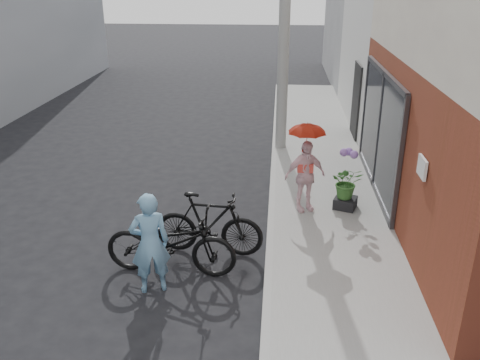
# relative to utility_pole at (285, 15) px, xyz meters

# --- Properties ---
(ground) EXTENTS (80.00, 80.00, 0.00)m
(ground) POSITION_rel_utility_pole_xyz_m (-1.10, -6.00, -3.50)
(ground) COLOR black
(ground) RESTS_ON ground
(sidewalk) EXTENTS (2.20, 24.00, 0.12)m
(sidewalk) POSITION_rel_utility_pole_xyz_m (1.00, -4.00, -3.44)
(sidewalk) COLOR gray
(sidewalk) RESTS_ON ground
(curb) EXTENTS (0.12, 24.00, 0.12)m
(curb) POSITION_rel_utility_pole_xyz_m (-0.16, -4.00, -3.44)
(curb) COLOR #9E9E99
(curb) RESTS_ON ground
(utility_pole) EXTENTS (0.28, 0.28, 7.00)m
(utility_pole) POSITION_rel_utility_pole_xyz_m (0.00, 0.00, 0.00)
(utility_pole) COLOR #9E9E99
(utility_pole) RESTS_ON ground
(officer) EXTENTS (0.68, 0.56, 1.60)m
(officer) POSITION_rel_utility_pole_xyz_m (-1.90, -6.57, -2.70)
(officer) COLOR #6C9EC0
(officer) RESTS_ON ground
(bike_left) EXTENTS (2.14, 0.86, 1.10)m
(bike_left) POSITION_rel_utility_pole_xyz_m (-1.71, -6.08, -2.95)
(bike_left) COLOR black
(bike_left) RESTS_ON ground
(bike_right) EXTENTS (1.89, 0.68, 1.11)m
(bike_right) POSITION_rel_utility_pole_xyz_m (-1.19, -5.43, -2.94)
(bike_right) COLOR black
(bike_right) RESTS_ON ground
(kimono_woman) EXTENTS (0.90, 0.64, 1.42)m
(kimono_woman) POSITION_rel_utility_pole_xyz_m (0.47, -3.82, -2.67)
(kimono_woman) COLOR #FFD5DC
(kimono_woman) RESTS_ON sidewalk
(parasol) EXTENTS (0.69, 0.69, 0.61)m
(parasol) POSITION_rel_utility_pole_xyz_m (0.47, -3.82, -1.65)
(parasol) COLOR red
(parasol) RESTS_ON kimono_woman
(planter) EXTENTS (0.52, 0.52, 0.22)m
(planter) POSITION_rel_utility_pole_xyz_m (1.30, -3.68, -3.27)
(planter) COLOR black
(planter) RESTS_ON sidewalk
(potted_plant) EXTENTS (0.60, 0.52, 0.66)m
(potted_plant) POSITION_rel_utility_pole_xyz_m (1.30, -3.68, -2.83)
(potted_plant) COLOR #346829
(potted_plant) RESTS_ON planter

